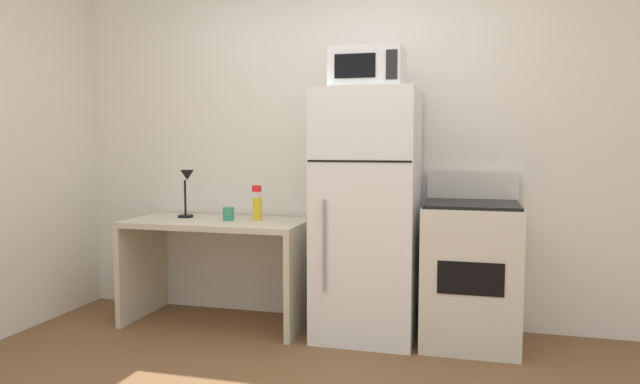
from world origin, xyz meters
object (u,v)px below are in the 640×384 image
object	(u,v)px
refrigerator	(367,214)
spray_bottle	(257,206)
oven_range	(471,272)
microwave	(368,69)
desk	(218,250)
coffee_mug	(229,214)
desk_lamp	(187,185)

from	to	relation	value
refrigerator	spray_bottle	bearing A→B (deg)	176.18
refrigerator	oven_range	size ratio (longest dim) A/B	1.50
microwave	refrigerator	bearing A→B (deg)	90.32
desk	microwave	bearing A→B (deg)	-0.77
desk	refrigerator	world-z (taller)	refrigerator
desk	coffee_mug	bearing A→B (deg)	-3.93
spray_bottle	refrigerator	distance (m)	0.80
microwave	oven_range	size ratio (longest dim) A/B	0.42
refrigerator	oven_range	bearing A→B (deg)	1.19
refrigerator	oven_range	distance (m)	0.76
coffee_mug	refrigerator	xyz separation A→B (m)	(1.00, 0.01, 0.03)
coffee_mug	spray_bottle	world-z (taller)	spray_bottle
coffee_mug	refrigerator	distance (m)	1.00
coffee_mug	oven_range	xyz separation A→B (m)	(1.67, 0.03, -0.33)
coffee_mug	microwave	bearing A→B (deg)	-0.49
desk	desk_lamp	xyz separation A→B (m)	(-0.27, 0.06, 0.46)
spray_bottle	microwave	distance (m)	1.23
desk_lamp	spray_bottle	bearing A→B (deg)	0.27
coffee_mug	spray_bottle	xyz separation A→B (m)	(0.19, 0.07, 0.05)
desk_lamp	oven_range	xyz separation A→B (m)	(2.03, -0.04, -0.52)
microwave	oven_range	distance (m)	1.48
coffee_mug	oven_range	distance (m)	1.70
desk_lamp	spray_bottle	size ratio (longest dim) A/B	1.42
spray_bottle	microwave	xyz separation A→B (m)	(0.80, -0.07, 0.93)
spray_bottle	refrigerator	world-z (taller)	refrigerator
desk	spray_bottle	world-z (taller)	spray_bottle
desk_lamp	spray_bottle	world-z (taller)	desk_lamp
microwave	desk_lamp	bearing A→B (deg)	176.95
desk_lamp	desk	bearing A→B (deg)	-12.10
desk_lamp	refrigerator	world-z (taller)	refrigerator
microwave	spray_bottle	bearing A→B (deg)	174.68
coffee_mug	microwave	size ratio (longest dim) A/B	0.21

